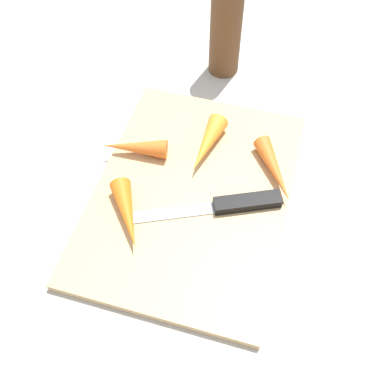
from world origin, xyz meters
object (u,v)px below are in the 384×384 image
(carrot_long, at_px, (127,214))
(carrot_longest, at_px, (275,170))
(carrot_shortest, at_px, (134,147))
(cutting_board, at_px, (192,195))
(knife, at_px, (238,203))
(carrot_short, at_px, (204,144))
(pepper_grinder, at_px, (226,28))

(carrot_long, xyz_separation_m, carrot_longest, (-0.12, 0.17, -0.00))
(carrot_long, distance_m, carrot_longest, 0.21)
(carrot_shortest, relative_size, carrot_long, 0.93)
(carrot_shortest, bearing_deg, cutting_board, 145.13)
(carrot_long, bearing_deg, knife, 83.55)
(carrot_short, distance_m, carrot_long, 0.16)
(cutting_board, distance_m, carrot_shortest, 0.11)
(cutting_board, bearing_deg, carrot_long, -45.48)
(carrot_longest, distance_m, pepper_grinder, 0.25)
(carrot_short, bearing_deg, carrot_shortest, -64.86)
(knife, height_order, carrot_short, carrot_short)
(carrot_short, xyz_separation_m, carrot_long, (0.14, -0.06, -0.00))
(cutting_board, height_order, carrot_short, carrot_short)
(carrot_shortest, relative_size, carrot_longest, 0.87)
(carrot_short, bearing_deg, carrot_long, -18.13)
(pepper_grinder, bearing_deg, knife, 17.42)
(knife, distance_m, carrot_short, 0.10)
(cutting_board, distance_m, carrot_longest, 0.12)
(carrot_long, bearing_deg, carrot_shortest, 163.80)
(cutting_board, distance_m, pepper_grinder, 0.28)
(knife, bearing_deg, carrot_shortest, -40.61)
(carrot_longest, height_order, pepper_grinder, pepper_grinder)
(cutting_board, bearing_deg, carrot_longest, 119.79)
(carrot_long, bearing_deg, carrot_short, 123.90)
(carrot_shortest, relative_size, carrot_short, 0.93)
(cutting_board, xyz_separation_m, carrot_shortest, (-0.04, -0.10, 0.02))
(cutting_board, relative_size, knife, 1.89)
(cutting_board, relative_size, carrot_short, 3.62)
(carrot_long, bearing_deg, carrot_longest, 94.62)
(knife, relative_size, carrot_shortest, 2.05)
(pepper_grinder, bearing_deg, carrot_longest, 30.20)
(carrot_short, distance_m, carrot_longest, 0.11)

